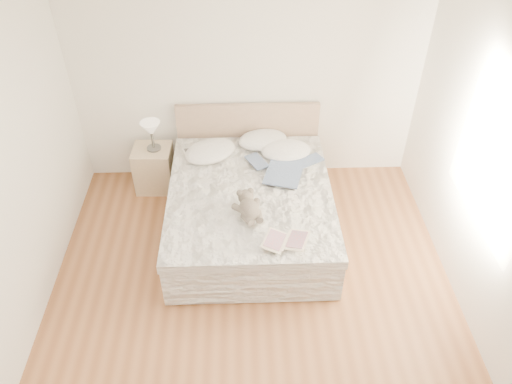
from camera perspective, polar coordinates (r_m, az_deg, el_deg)
floor at (r=4.90m, az=-0.29°, el=-13.56°), size 4.00×4.50×0.00m
ceiling at (r=3.17m, az=-0.46°, el=16.92°), size 4.00×4.50×0.00m
wall_back at (r=5.78m, az=-1.02°, el=13.27°), size 4.00×0.02×2.70m
wall_right at (r=4.42m, az=26.54°, el=-0.90°), size 0.02×4.50×2.70m
window at (r=4.56m, az=25.36°, el=2.50°), size 0.02×1.30×1.10m
bed at (r=5.49m, az=-0.68°, el=-1.58°), size 1.72×2.14×1.00m
nightstand at (r=6.18m, az=-11.55°, el=2.68°), size 0.46×0.41×0.56m
table_lamp at (r=5.89m, az=-11.90°, el=6.95°), size 0.29×0.29×0.36m
pillow_left at (r=5.75m, az=-5.26°, el=4.66°), size 0.74×0.68×0.18m
pillow_middle at (r=5.91m, az=0.78°, el=5.97°), size 0.65×0.51×0.17m
pillow_right at (r=5.74m, az=3.45°, el=4.74°), size 0.60×0.45×0.17m
blouse at (r=5.46m, az=3.29°, el=2.47°), size 0.75×0.77×0.02m
photo_book at (r=5.74m, az=-6.50°, el=4.36°), size 0.41×0.35×0.03m
childrens_book at (r=4.65m, az=3.43°, el=-5.60°), size 0.49×0.41×0.03m
teddy_bear at (r=4.87m, az=-0.73°, el=-2.61°), size 0.36×0.43×0.19m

